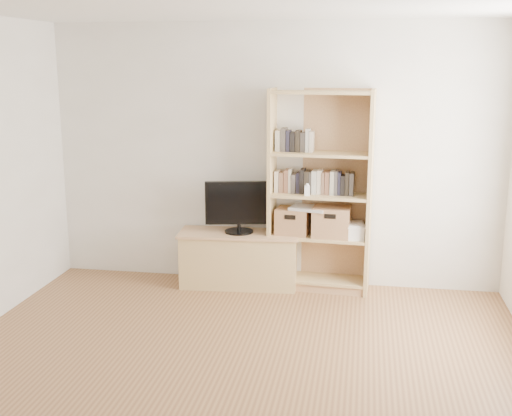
% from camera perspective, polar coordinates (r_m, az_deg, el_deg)
% --- Properties ---
extents(floor, '(4.50, 5.00, 0.01)m').
position_cam_1_polar(floor, '(4.47, -3.28, -16.84)').
color(floor, brown).
rests_on(floor, ground).
extents(back_wall, '(4.50, 0.02, 2.60)m').
position_cam_1_polar(back_wall, '(6.41, 1.58, 4.67)').
color(back_wall, silver).
rests_on(back_wall, floor).
extents(tv_stand, '(1.18, 0.51, 0.53)m').
position_cam_1_polar(tv_stand, '(6.48, -1.51, -4.63)').
color(tv_stand, tan).
rests_on(tv_stand, floor).
extents(bookshelf, '(1.00, 0.41, 1.97)m').
position_cam_1_polar(bookshelf, '(6.24, 5.71, 1.45)').
color(bookshelf, tan).
rests_on(bookshelf, floor).
extents(television, '(0.66, 0.19, 0.52)m').
position_cam_1_polar(television, '(6.34, -1.54, 0.10)').
color(television, black).
rests_on(television, tv_stand).
extents(books_row_mid, '(0.76, 0.18, 0.20)m').
position_cam_1_polar(books_row_mid, '(6.25, 5.75, 2.21)').
color(books_row_mid, beige).
rests_on(books_row_mid, bookshelf).
extents(books_row_upper, '(0.37, 0.16, 0.19)m').
position_cam_1_polar(books_row_upper, '(6.22, 3.83, 5.90)').
color(books_row_upper, beige).
rests_on(books_row_upper, bookshelf).
extents(baby_monitor, '(0.05, 0.04, 0.10)m').
position_cam_1_polar(baby_monitor, '(6.15, 4.57, 1.55)').
color(baby_monitor, white).
rests_on(baby_monitor, bookshelf).
extents(basket_left, '(0.34, 0.29, 0.26)m').
position_cam_1_polar(basket_left, '(6.34, 3.29, -1.17)').
color(basket_left, olive).
rests_on(basket_left, bookshelf).
extents(basket_right, '(0.37, 0.32, 0.29)m').
position_cam_1_polar(basket_right, '(6.29, 6.73, -1.21)').
color(basket_right, olive).
rests_on(basket_right, bookshelf).
extents(laptop, '(0.40, 0.32, 0.03)m').
position_cam_1_polar(laptop, '(6.27, 4.74, -0.01)').
color(laptop, silver).
rests_on(laptop, basket_left).
extents(magazine_stack, '(0.20, 0.28, 0.12)m').
position_cam_1_polar(magazine_stack, '(6.29, 8.70, -2.07)').
color(magazine_stack, silver).
rests_on(magazine_stack, bookshelf).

